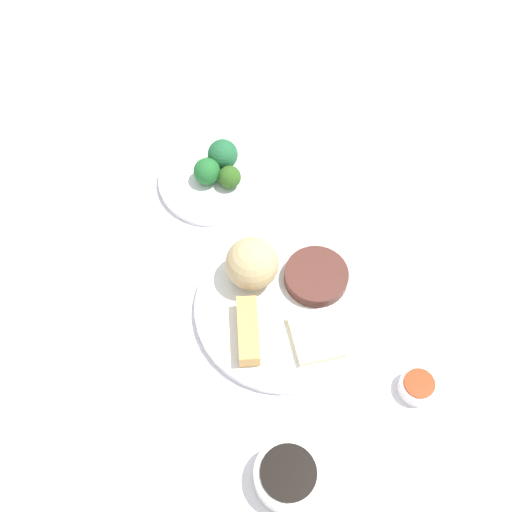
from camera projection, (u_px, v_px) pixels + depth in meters
The scene contains 14 objects.
tabletop at pixel (263, 312), 0.96m from camera, with size 2.20×2.20×0.02m, color white.
main_plate at pixel (283, 309), 0.95m from camera, with size 0.28×0.28×0.02m, color white.
rice_scoop at pixel (252, 263), 0.93m from camera, with size 0.08×0.08×0.08m, color tan.
spring_roll at pixel (248, 331), 0.90m from camera, with size 0.10×0.03×0.03m, color #DCA052.
crab_rangoon_wonton at pixel (316, 337), 0.91m from camera, with size 0.08×0.07×0.01m, color beige.
stir_fry_heap at pixel (316, 276), 0.95m from camera, with size 0.10×0.10×0.02m, color #4E2720.
broccoli_plate at pixel (213, 180), 1.08m from camera, with size 0.19×0.19×0.01m, color white.
broccoli_floret_0 at pixel (207, 171), 1.05m from camera, with size 0.05×0.05×0.05m, color #21672D.
broccoli_floret_1 at pixel (223, 154), 1.07m from camera, with size 0.05×0.05×0.05m, color #205F37.
broccoli_floret_3 at pixel (230, 177), 1.05m from camera, with size 0.04×0.04×0.04m, color #2D581B.
soy_sauce_bowl at pixel (288, 476), 0.80m from camera, with size 0.09×0.09×0.04m, color white.
soy_sauce_bowl_liquid at pixel (289, 473), 0.79m from camera, with size 0.08×0.08×0.00m, color black.
sauce_ramekin_sweet_and_sour at pixel (417, 387), 0.88m from camera, with size 0.05×0.05×0.02m, color white.
sauce_ramekin_sweet_and_sour_liquid at pixel (420, 383), 0.86m from camera, with size 0.04×0.04×0.00m, color red.
Camera 1 is at (-0.42, -0.01, 0.88)m, focal length 42.37 mm.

